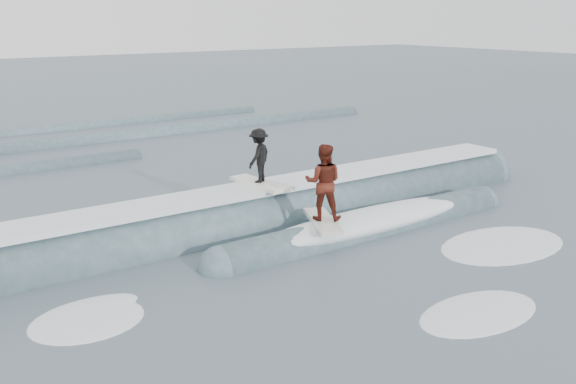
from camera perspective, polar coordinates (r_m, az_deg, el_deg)
ground at (r=14.78m, az=6.69°, el=-6.64°), size 160.00×160.00×0.00m
breaking_wave at (r=17.57m, az=-0.23°, el=-2.71°), size 20.19×3.81×2.06m
surfer_black at (r=17.11m, az=-2.60°, el=2.93°), size 1.08×2.04×1.55m
surfer_red at (r=15.70m, az=3.16°, el=0.60°), size 1.32×2.05×1.99m
whitewater at (r=14.28m, az=7.89°, el=-7.49°), size 12.95×5.93×0.10m
far_swells at (r=29.30m, az=-19.71°, el=3.70°), size 36.82×8.65×0.80m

